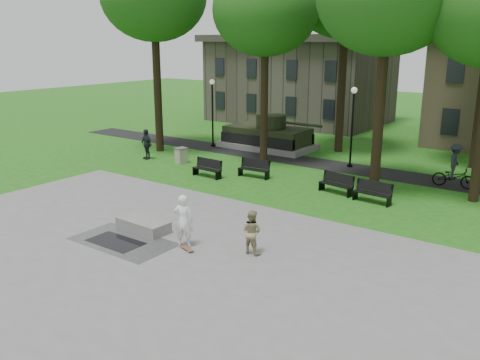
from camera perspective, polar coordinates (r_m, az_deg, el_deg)
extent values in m
plane|color=#1E5714|center=(21.15, -2.81, -4.85)|extent=(120.00, 120.00, 0.00)
cube|color=gray|center=(17.82, -13.02, -9.22)|extent=(22.00, 16.00, 0.02)
cube|color=black|center=(31.02, 11.15, 1.48)|extent=(44.00, 2.60, 0.01)
cube|color=#4C443D|center=(48.21, 6.76, 10.88)|extent=(15.00, 10.00, 7.20)
cylinder|color=black|center=(34.69, -9.26, 10.52)|extent=(0.52, 0.52, 8.96)
cylinder|color=black|center=(31.17, 2.73, 9.28)|extent=(0.48, 0.48, 8.00)
ellipsoid|color=#255614|center=(31.04, 2.86, 18.50)|extent=(6.20, 6.20, 5.27)
cylinder|color=black|center=(25.77, 15.41, 7.83)|extent=(0.50, 0.50, 8.32)
cylinder|color=black|center=(34.72, 11.35, 10.69)|extent=(0.54, 0.54, 9.28)
cylinder|color=black|center=(36.06, -3.10, 7.23)|extent=(0.12, 0.12, 4.40)
sphere|color=silver|center=(35.80, -3.16, 10.95)|extent=(0.36, 0.36, 0.36)
cylinder|color=black|center=(36.42, -3.05, 3.92)|extent=(0.32, 0.32, 0.16)
cylinder|color=black|center=(30.65, 12.45, 5.44)|extent=(0.12, 0.12, 4.40)
sphere|color=silver|center=(30.34, 12.70, 9.81)|extent=(0.36, 0.36, 0.36)
cylinder|color=black|center=(31.07, 12.22, 1.58)|extent=(0.32, 0.32, 0.16)
cube|color=gray|center=(35.74, 3.05, 3.90)|extent=(6.50, 3.40, 0.40)
cube|color=#252B17|center=(35.60, 3.07, 5.08)|extent=(5.80, 2.80, 1.10)
cube|color=black|center=(34.52, 1.84, 4.43)|extent=(5.80, 0.35, 0.70)
cube|color=black|center=(36.76, 4.21, 5.07)|extent=(5.80, 0.35, 0.70)
cylinder|color=#252B17|center=(35.27, 3.50, 6.63)|extent=(2.10, 2.10, 0.90)
cylinder|color=#252B17|center=(34.11, 6.78, 6.25)|extent=(3.20, 0.18, 0.18)
cube|color=black|center=(19.72, -13.80, -6.77)|extent=(2.20, 1.20, 0.00)
cube|color=gray|center=(20.57, -10.80, -4.98)|extent=(2.23, 1.07, 0.45)
cube|color=brown|center=(18.58, -6.02, -7.68)|extent=(0.80, 0.45, 0.07)
imported|color=white|center=(18.56, -6.36, -4.56)|extent=(0.84, 0.71, 1.97)
imported|color=#978D62|center=(17.92, 1.30, -5.83)|extent=(0.80, 0.63, 1.61)
imported|color=#20252B|center=(32.83, -10.47, 3.99)|extent=(1.21, 0.73, 1.93)
imported|color=black|center=(28.26, 22.87, 0.32)|extent=(2.16, 0.93, 1.10)
imported|color=#20242A|center=(28.08, 23.04, 1.93)|extent=(0.79, 1.25, 1.83)
cube|color=black|center=(28.09, -3.75, 1.22)|extent=(1.82, 0.53, 0.05)
cube|color=black|center=(28.18, -3.47, 1.90)|extent=(1.81, 0.23, 0.50)
cube|color=black|center=(28.68, -5.05, 1.03)|extent=(0.08, 0.45, 0.45)
cube|color=black|center=(27.62, -2.38, 0.52)|extent=(0.08, 0.45, 0.45)
cube|color=black|center=(27.96, 1.54, 1.18)|extent=(1.83, 0.58, 0.05)
cube|color=black|center=(28.06, 1.80, 1.87)|extent=(1.81, 0.29, 0.50)
cube|color=black|center=(28.48, 0.13, 0.99)|extent=(0.09, 0.45, 0.45)
cube|color=black|center=(27.56, 3.00, 0.47)|extent=(0.09, 0.45, 0.45)
cube|color=black|center=(25.44, 10.71, -0.52)|extent=(1.85, 0.76, 0.05)
cube|color=black|center=(25.56, 10.95, 0.23)|extent=(1.80, 0.47, 0.50)
cube|color=black|center=(25.86, 8.99, -0.70)|extent=(0.14, 0.45, 0.45)
cube|color=black|center=(25.17, 12.43, -1.32)|extent=(0.14, 0.45, 0.45)
cube|color=black|center=(24.35, 14.61, -1.48)|extent=(1.83, 0.58, 0.05)
cube|color=black|center=(24.47, 14.85, -0.69)|extent=(1.81, 0.29, 0.50)
cube|color=black|center=(24.71, 12.75, -1.66)|extent=(0.09, 0.45, 0.45)
cube|color=black|center=(24.14, 16.45, -2.33)|extent=(0.09, 0.45, 0.45)
cube|color=gray|center=(31.50, -6.61, 2.71)|extent=(0.74, 0.74, 0.90)
cube|color=#4C4C4C|center=(31.39, -6.64, 3.57)|extent=(0.81, 0.81, 0.06)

